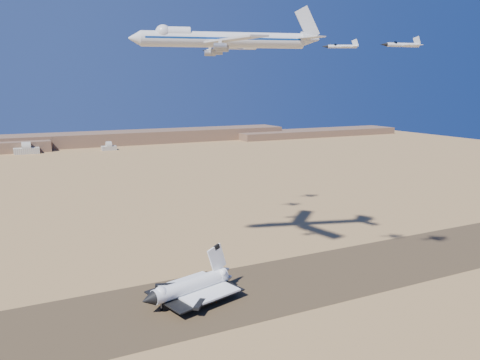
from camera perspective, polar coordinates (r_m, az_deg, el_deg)
name	(u,v)px	position (r m, az deg, el deg)	size (l,w,h in m)	color
ground	(235,294)	(193.69, -0.58, -13.71)	(1200.00, 1200.00, 0.00)	#AA884B
runway	(235,294)	(193.67, -0.58, -13.71)	(600.00, 50.00, 0.06)	#4A3925
ridgeline	(120,140)	(704.14, -14.47, 4.78)	(960.00, 90.00, 18.00)	brown
hangars	(23,151)	(641.75, -24.92, 3.26)	(200.50, 29.50, 30.00)	#BBB8A6
shuttle	(190,287)	(187.11, -6.10, -12.90)	(41.01, 31.97, 20.04)	white
carrier_747	(218,40)	(207.42, -2.67, 16.73)	(82.07, 61.29, 20.52)	silver
crew_a	(216,299)	(187.57, -2.99, -14.31)	(0.59, 0.38, 1.61)	#D44E0C
crew_b	(216,301)	(186.15, -2.92, -14.52)	(0.75, 0.43, 1.55)	#D44E0C
crew_c	(211,302)	(185.13, -3.52, -14.66)	(0.96, 0.49, 1.64)	#D44E0C
chase_jet_a	(342,46)	(189.01, 12.29, 15.63)	(13.31, 8.46, 3.48)	silver
chase_jet_b	(402,45)	(190.35, 19.16, 15.31)	(16.31, 9.34, 4.13)	silver
chase_jet_c	(217,50)	(255.98, -2.85, 15.50)	(14.07, 8.30, 3.61)	silver
chase_jet_d	(245,48)	(280.61, 0.59, 15.77)	(15.81, 8.96, 3.98)	silver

